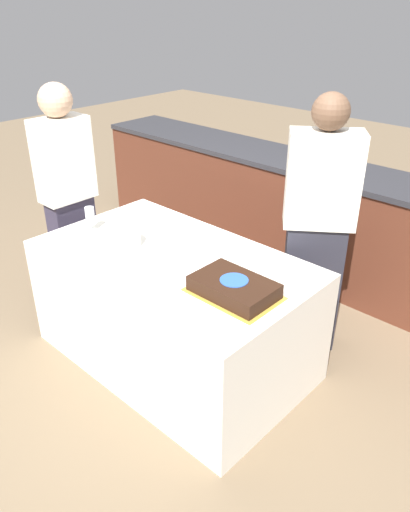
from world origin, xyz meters
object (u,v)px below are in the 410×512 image
at_px(wine_glass, 90,215).
at_px(person_seated_left, 68,196).
at_px(plate_stack, 122,238).
at_px(cake, 234,287).
at_px(person_cutting_cake, 317,228).

relative_size(wine_glass, person_seated_left, 0.10).
height_order(plate_stack, person_seated_left, person_seated_left).
bearing_deg(wine_glass, person_seated_left, 165.59).
bearing_deg(person_seated_left, plate_stack, -97.81).
distance_m(plate_stack, person_seated_left, 0.72).
xyz_separation_m(cake, person_cutting_cake, (0.00, 0.77, 0.07)).
distance_m(person_cutting_cake, person_seated_left, 1.71).
relative_size(cake, plate_stack, 2.02).
xyz_separation_m(plate_stack, person_cutting_cake, (0.85, 0.80, 0.07)).
bearing_deg(cake, person_cutting_cake, 90.00).
relative_size(plate_stack, person_seated_left, 0.14).
relative_size(plate_stack, person_cutting_cake, 0.14).
bearing_deg(wine_glass, plate_stack, 0.89).
xyz_separation_m(cake, plate_stack, (-0.85, -0.03, 0.00)).
bearing_deg(person_seated_left, wine_glass, -104.41).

